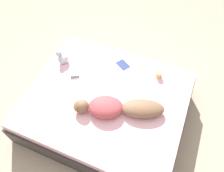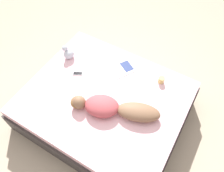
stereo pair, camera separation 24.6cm
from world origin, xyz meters
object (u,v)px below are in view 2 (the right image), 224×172
object	(u,v)px
person	(113,108)
open_magazine	(121,69)
cell_phone	(78,73)
coffee_mug	(161,80)

from	to	relation	value
person	open_magazine	size ratio (longest dim) A/B	2.29
cell_phone	coffee_mug	bearing A→B (deg)	-94.68
person	open_magazine	distance (m)	0.74
coffee_mug	open_magazine	bearing A→B (deg)	98.04
cell_phone	person	bearing A→B (deg)	-138.29
open_magazine	coffee_mug	bearing A→B (deg)	-50.76
person	coffee_mug	world-z (taller)	person
open_magazine	coffee_mug	world-z (taller)	coffee_mug
person	coffee_mug	size ratio (longest dim) A/B	9.70
coffee_mug	cell_phone	size ratio (longest dim) A/B	0.71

